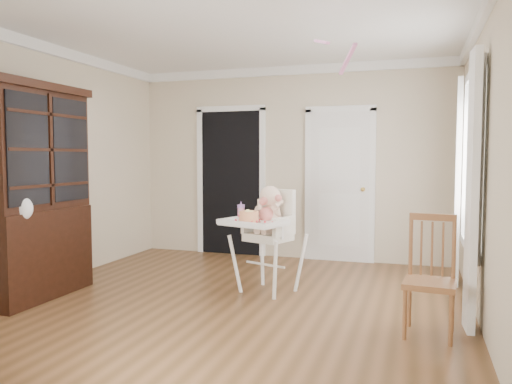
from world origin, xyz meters
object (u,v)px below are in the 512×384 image
(cake, at_px, (249,217))
(dining_chair, at_px, (430,279))
(china_cabinet, at_px, (33,192))
(high_chair, at_px, (268,228))
(sippy_cup, at_px, (241,211))

(cake, relative_size, dining_chair, 0.26)
(cake, height_order, china_cabinet, china_cabinet)
(high_chair, bearing_deg, cake, -93.03)
(cake, bearing_deg, high_chair, 67.36)
(high_chair, relative_size, cake, 4.35)
(cake, height_order, dining_chair, dining_chair)
(sippy_cup, distance_m, china_cabinet, 2.14)
(high_chair, height_order, china_cabinet, china_cabinet)
(cake, xyz_separation_m, dining_chair, (1.73, -0.54, -0.38))
(china_cabinet, bearing_deg, sippy_cup, 25.70)
(cake, relative_size, sippy_cup, 1.34)
(high_chair, distance_m, sippy_cup, 0.34)
(high_chair, relative_size, china_cabinet, 0.51)
(dining_chair, bearing_deg, cake, 167.71)
(high_chair, distance_m, dining_chair, 1.82)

